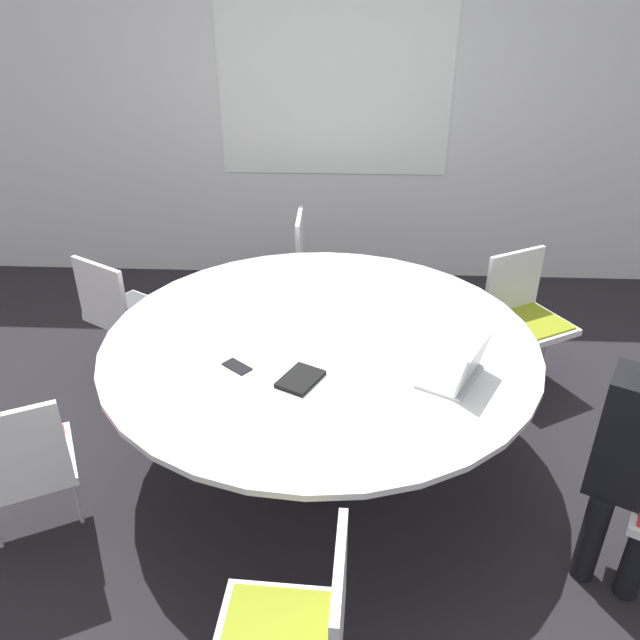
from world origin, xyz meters
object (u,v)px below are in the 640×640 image
(chair_4, at_px, (19,462))
(laptop, at_px, (460,371))
(chair_2, at_px, (317,261))
(chair_3, at_px, (121,307))
(spiral_notebook, at_px, (300,379))
(handbag, at_px, (269,296))
(cell_phone, at_px, (237,367))
(chair_5, at_px, (298,633))
(chair_1, at_px, (524,310))

(chair_4, relative_size, laptop, 2.19)
(chair_2, height_order, chair_3, same)
(chair_2, bearing_deg, chair_3, -58.23)
(spiral_notebook, height_order, handbag, spiral_notebook)
(handbag, bearing_deg, laptop, -60.09)
(spiral_notebook, relative_size, cell_phone, 1.67)
(chair_5, xyz_separation_m, laptop, (0.64, 1.11, 0.28))
(chair_3, xyz_separation_m, handbag, (0.80, 0.92, -0.37))
(chair_1, height_order, chair_5, same)
(chair_1, xyz_separation_m, cell_phone, (-1.61, -1.06, 0.23))
(chair_2, bearing_deg, chair_5, 0.90)
(laptop, xyz_separation_m, handbag, (-1.12, 1.95, -0.65))
(spiral_notebook, bearing_deg, chair_4, -164.16)
(chair_2, relative_size, chair_3, 1.00)
(chair_5, xyz_separation_m, spiral_notebook, (-0.07, 1.07, 0.24))
(chair_4, distance_m, chair_5, 1.46)
(chair_3, height_order, chair_5, same)
(chair_3, height_order, cell_phone, chair_3)
(chair_5, relative_size, cell_phone, 5.58)
(spiral_notebook, bearing_deg, handbag, 101.66)
(spiral_notebook, bearing_deg, chair_3, 138.44)
(chair_3, height_order, laptop, laptop)
(cell_phone, bearing_deg, chair_5, -72.20)
(chair_3, bearing_deg, chair_2, 63.56)
(chair_5, xyz_separation_m, handbag, (-0.48, 3.06, -0.37))
(chair_5, bearing_deg, cell_phone, 20.45)
(laptop, distance_m, spiral_notebook, 0.72)
(chair_2, bearing_deg, spiral_notebook, -0.24)
(chair_3, xyz_separation_m, cell_phone, (0.91, -0.98, 0.23))
(cell_phone, distance_m, handbag, 1.99)
(chair_2, distance_m, cell_phone, 1.78)
(chair_3, bearing_deg, chair_5, -28.21)
(chair_2, xyz_separation_m, spiral_notebook, (0.02, -1.84, 0.24))
(chair_3, bearing_deg, cell_phone, -16.25)
(chair_1, bearing_deg, cell_phone, 4.13)
(chair_3, distance_m, laptop, 2.21)
(spiral_notebook, height_order, cell_phone, spiral_notebook)
(cell_phone, bearing_deg, spiral_notebook, -17.37)
(spiral_notebook, relative_size, handbag, 0.71)
(chair_3, relative_size, spiral_notebook, 3.34)
(laptop, bearing_deg, chair_5, -1.69)
(chair_4, bearing_deg, chair_3, 63.61)
(chair_4, bearing_deg, chair_2, 34.51)
(chair_1, relative_size, chair_2, 1.00)
(spiral_notebook, bearing_deg, chair_1, 41.61)
(chair_1, bearing_deg, handbag, -55.26)
(laptop, bearing_deg, chair_4, -50.35)
(chair_2, xyz_separation_m, chair_3, (-1.19, -0.76, 0.00))
(chair_2, bearing_deg, chair_1, 61.89)
(cell_phone, bearing_deg, handbag, 93.22)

